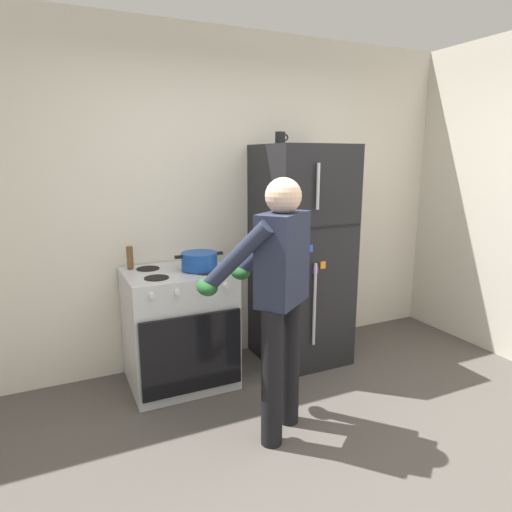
% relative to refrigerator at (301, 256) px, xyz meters
% --- Properties ---
extents(ground, '(8.00, 8.00, 0.00)m').
position_rel_refrigerator_xyz_m(ground, '(-0.54, -1.57, -0.90)').
color(ground, '#4C4742').
extents(kitchen_wall_back, '(6.00, 0.10, 2.70)m').
position_rel_refrigerator_xyz_m(kitchen_wall_back, '(-0.54, 0.38, 0.45)').
color(kitchen_wall_back, silver).
rests_on(kitchen_wall_back, ground).
extents(refrigerator, '(0.68, 0.72, 1.81)m').
position_rel_refrigerator_xyz_m(refrigerator, '(0.00, 0.00, 0.00)').
color(refrigerator, black).
rests_on(refrigerator, ground).
extents(stove_range, '(0.76, 0.67, 0.89)m').
position_rel_refrigerator_xyz_m(stove_range, '(-1.06, -0.01, -0.46)').
color(stove_range, silver).
rests_on(stove_range, ground).
extents(person_cook, '(0.67, 0.72, 1.60)m').
position_rel_refrigerator_xyz_m(person_cook, '(-0.69, -0.88, 0.05)').
color(person_cook, black).
rests_on(person_cook, ground).
extents(red_pot, '(0.37, 0.27, 0.13)m').
position_rel_refrigerator_xyz_m(red_pot, '(-0.90, -0.05, 0.05)').
color(red_pot, '#19479E').
rests_on(red_pot, stove_range).
extents(coffee_mug, '(0.11, 0.08, 0.10)m').
position_rel_refrigerator_xyz_m(coffee_mug, '(-0.18, 0.05, 0.95)').
color(coffee_mug, black).
rests_on(coffee_mug, refrigerator).
extents(pepper_mill, '(0.05, 0.05, 0.17)m').
position_rel_refrigerator_xyz_m(pepper_mill, '(-1.36, 0.20, 0.07)').
color(pepper_mill, brown).
rests_on(pepper_mill, stove_range).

